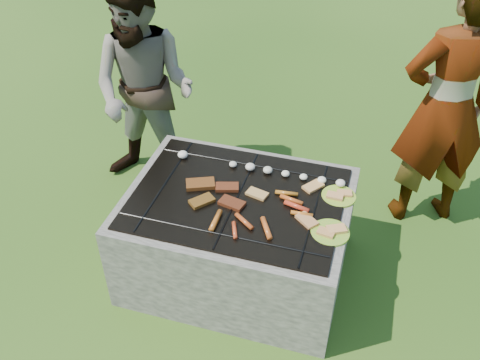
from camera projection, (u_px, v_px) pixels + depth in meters
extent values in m
plane|color=#1D4411|center=(238.00, 269.00, 3.47)|extent=(60.00, 60.00, 0.00)
cube|color=gray|center=(255.00, 195.00, 3.59)|extent=(1.30, 0.18, 0.60)
cube|color=#A59E92|center=(216.00, 285.00, 2.98)|extent=(1.30, 0.18, 0.60)
cube|color=#9F978D|center=(154.00, 218.00, 3.41)|extent=(0.18, 0.64, 0.60)
cube|color=#A69D93|center=(328.00, 255.00, 3.16)|extent=(0.18, 0.64, 0.60)
cube|color=black|center=(238.00, 243.00, 3.32)|extent=(0.94, 0.64, 0.48)
sphere|color=#FF5914|center=(238.00, 216.00, 3.19)|extent=(0.10, 0.10, 0.10)
cube|color=black|center=(238.00, 198.00, 3.09)|extent=(1.20, 0.90, 0.01)
cylinder|color=black|center=(166.00, 183.00, 3.19)|extent=(0.01, 0.88, 0.01)
cylinder|color=black|center=(238.00, 197.00, 3.09)|extent=(0.01, 0.88, 0.01)
cylinder|color=black|center=(314.00, 212.00, 2.99)|extent=(0.01, 0.88, 0.01)
cylinder|color=black|center=(220.00, 234.00, 2.85)|extent=(1.18, 0.01, 0.01)
cylinder|color=black|center=(252.00, 165.00, 3.33)|extent=(1.18, 0.01, 0.01)
ellipsoid|color=white|center=(183.00, 155.00, 3.38)|extent=(0.06, 0.06, 0.04)
ellipsoid|color=beige|center=(233.00, 164.00, 3.31)|extent=(0.05, 0.05, 0.03)
ellipsoid|color=beige|center=(250.00, 167.00, 3.28)|extent=(0.06, 0.06, 0.04)
ellipsoid|color=beige|center=(268.00, 170.00, 3.26)|extent=(0.06, 0.06, 0.04)
ellipsoid|color=white|center=(285.00, 174.00, 3.24)|extent=(0.05, 0.05, 0.03)
ellipsoid|color=white|center=(304.00, 177.00, 3.21)|extent=(0.05, 0.05, 0.03)
ellipsoid|color=white|center=(322.00, 180.00, 3.19)|extent=(0.05, 0.05, 0.04)
ellipsoid|color=silver|center=(341.00, 183.00, 3.16)|extent=(0.06, 0.06, 0.04)
cube|color=#9B4F1C|center=(200.00, 184.00, 3.17)|extent=(0.19, 0.15, 0.02)
cube|color=#8D3919|center=(227.00, 187.00, 3.15)|extent=(0.15, 0.11, 0.02)
cube|color=#9B651C|center=(202.00, 201.00, 3.05)|extent=(0.15, 0.16, 0.02)
cube|color=maroon|center=(232.00, 203.00, 3.03)|extent=(0.16, 0.11, 0.02)
cylinder|color=#B97A1E|center=(287.00, 193.00, 3.10)|extent=(0.13, 0.04, 0.02)
cylinder|color=#CB4721|center=(292.00, 200.00, 3.05)|extent=(0.14, 0.06, 0.03)
cylinder|color=#F54528|center=(297.00, 206.00, 3.01)|extent=(0.15, 0.06, 0.03)
cylinder|color=orange|center=(302.00, 214.00, 2.96)|extent=(0.12, 0.03, 0.02)
cylinder|color=red|center=(244.00, 221.00, 2.91)|extent=(0.13, 0.11, 0.03)
cylinder|color=#E85826|center=(266.00, 228.00, 2.87)|extent=(0.10, 0.16, 0.03)
cylinder|color=orange|center=(216.00, 220.00, 2.91)|extent=(0.03, 0.16, 0.03)
cylinder|color=#F04D27|center=(235.00, 230.00, 2.86)|extent=(0.07, 0.12, 0.02)
cube|color=tan|center=(257.00, 194.00, 3.10)|extent=(0.14, 0.10, 0.02)
cube|color=tan|center=(307.00, 220.00, 2.93)|extent=(0.14, 0.13, 0.02)
cube|color=tan|center=(313.00, 186.00, 3.15)|extent=(0.13, 0.14, 0.02)
cylinder|color=gold|center=(339.00, 196.00, 3.11)|extent=(0.26, 0.26, 0.01)
cube|color=#F5BD7D|center=(335.00, 196.00, 3.08)|extent=(0.10, 0.06, 0.02)
cube|color=#E4C274|center=(345.00, 193.00, 3.10)|extent=(0.09, 0.07, 0.01)
cylinder|color=gold|center=(330.00, 233.00, 2.87)|extent=(0.24, 0.24, 0.01)
cube|color=tan|center=(326.00, 232.00, 2.85)|extent=(0.10, 0.07, 0.02)
cube|color=#E8CE76|center=(336.00, 229.00, 2.87)|extent=(0.12, 0.10, 0.02)
imported|color=gray|center=(446.00, 108.00, 3.36)|extent=(0.75, 0.64, 1.76)
imported|color=gray|center=(145.00, 91.00, 3.73)|extent=(0.78, 0.62, 1.56)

